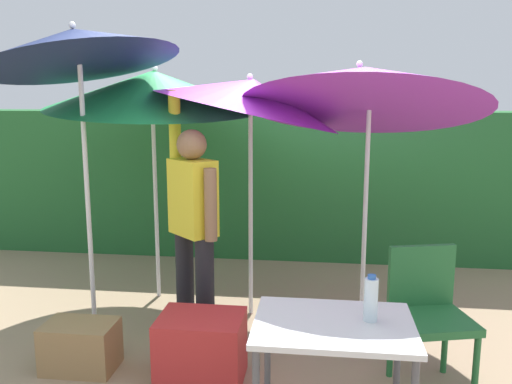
% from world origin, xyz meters
% --- Properties ---
extents(ground_plane, '(24.00, 24.00, 0.00)m').
position_xyz_m(ground_plane, '(0.00, 0.00, 0.00)').
color(ground_plane, '#9E8466').
extents(hedge_row, '(8.00, 0.70, 1.67)m').
position_xyz_m(hedge_row, '(0.00, 2.36, 0.83)').
color(hedge_row, '#23602D').
rests_on(hedge_row, ground_plane).
extents(umbrella_rainbow, '(1.56, 1.54, 2.17)m').
position_xyz_m(umbrella_rainbow, '(-0.08, 0.56, 1.84)').
color(umbrella_rainbow, silver).
rests_on(umbrella_rainbow, ground_plane).
extents(umbrella_orange, '(1.50, 1.47, 2.50)m').
position_xyz_m(umbrella_orange, '(-1.27, 0.02, 2.18)').
color(umbrella_orange, silver).
rests_on(umbrella_orange, ground_plane).
extents(umbrella_yellow, '(1.88, 1.88, 2.32)m').
position_xyz_m(umbrella_yellow, '(0.81, 0.42, 1.89)').
color(umbrella_yellow, silver).
rests_on(umbrella_yellow, ground_plane).
extents(umbrella_navy, '(1.89, 1.89, 2.17)m').
position_xyz_m(umbrella_navy, '(-0.96, 0.82, 1.89)').
color(umbrella_navy, silver).
rests_on(umbrella_navy, ground_plane).
extents(person_vendor, '(0.46, 0.44, 1.88)m').
position_xyz_m(person_vendor, '(-0.44, 0.03, 0.93)').
color(person_vendor, black).
rests_on(person_vendor, ground_plane).
extents(chair_plastic, '(0.54, 0.54, 0.89)m').
position_xyz_m(chair_plastic, '(1.19, -0.45, 0.51)').
color(chair_plastic, '#236633').
rests_on(chair_plastic, ground_plane).
extents(cooler_box, '(0.54, 0.42, 0.44)m').
position_xyz_m(cooler_box, '(-0.24, -0.59, 0.22)').
color(cooler_box, red).
rests_on(cooler_box, ground_plane).
extents(crate_cardboard, '(0.48, 0.31, 0.33)m').
position_xyz_m(crate_cardboard, '(-1.09, -0.55, 0.16)').
color(crate_cardboard, '#9E7A4C').
rests_on(crate_cardboard, ground_plane).
extents(folding_table, '(0.80, 0.60, 0.72)m').
position_xyz_m(folding_table, '(0.58, -1.20, 0.63)').
color(folding_table, '#4C4C51').
rests_on(folding_table, ground_plane).
extents(bottle_water, '(0.07, 0.07, 0.24)m').
position_xyz_m(bottle_water, '(0.76, -1.15, 0.84)').
color(bottle_water, silver).
rests_on(bottle_water, folding_table).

